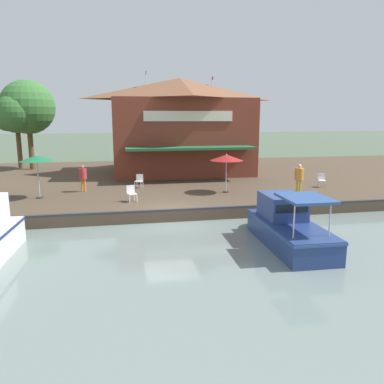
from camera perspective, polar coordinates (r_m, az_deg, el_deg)
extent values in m
plane|color=#4C5B47|center=(17.84, -3.30, -4.86)|extent=(220.00, 220.00, 0.00)
cube|color=#4C3D2D|center=(28.46, -6.28, 1.79)|extent=(22.00, 56.00, 0.60)
cube|color=#2D2D33|center=(17.77, -3.37, -2.76)|extent=(0.20, 50.40, 0.10)
cube|color=brown|center=(30.42, -1.86, 8.48)|extent=(7.87, 10.45, 5.75)
pyramid|color=brown|center=(30.47, -1.91, 15.45)|extent=(8.26, 10.97, 1.65)
cube|color=#235633|center=(25.71, -0.14, 6.69)|extent=(1.80, 8.88, 0.16)
cube|color=silver|center=(26.47, -0.50, 11.49)|extent=(0.08, 6.27, 0.70)
cylinder|color=silver|center=(31.00, 3.05, 15.52)|extent=(0.06, 0.06, 1.81)
cube|color=#B23338|center=(30.89, 3.14, 16.94)|extent=(0.36, 0.03, 0.24)
cylinder|color=silver|center=(30.19, -7.01, 15.84)|extent=(0.06, 0.06, 2.10)
cube|color=#337547|center=(30.09, -7.03, 17.58)|extent=(0.36, 0.03, 0.24)
cylinder|color=#B7B7B7|center=(22.04, -22.38, 2.00)|extent=(0.06, 0.06, 2.25)
cylinder|color=#2D2D33|center=(22.23, -22.17, -0.79)|extent=(0.36, 0.36, 0.06)
cone|color=#19663D|center=(21.91, -22.59, 4.78)|extent=(1.79, 1.79, 0.33)
cone|color=silver|center=(21.91, -22.60, 4.83)|extent=(1.11, 1.11, 0.26)
sphere|color=silver|center=(21.89, -22.63, 5.21)|extent=(0.08, 0.08, 0.08)
cylinder|color=#B7B7B7|center=(22.09, 5.22, 2.65)|extent=(0.06, 0.06, 2.12)
cylinder|color=#2D2D33|center=(22.27, 5.18, 0.03)|extent=(0.36, 0.36, 0.06)
cone|color=maroon|center=(21.97, 5.27, 5.25)|extent=(1.92, 1.92, 0.35)
cone|color=white|center=(21.96, 5.27, 5.31)|extent=(1.19, 1.19, 0.28)
sphere|color=white|center=(21.95, 5.28, 5.71)|extent=(0.08, 0.08, 0.08)
cube|color=white|center=(25.05, 19.70, 1.09)|extent=(0.05, 0.05, 0.42)
cube|color=white|center=(24.94, 18.82, 1.11)|extent=(0.05, 0.05, 0.42)
cube|color=white|center=(25.43, 19.46, 1.25)|extent=(0.05, 0.05, 0.42)
cube|color=white|center=(25.32, 18.59, 1.27)|extent=(0.05, 0.05, 0.42)
cube|color=white|center=(25.15, 19.17, 1.65)|extent=(0.54, 0.54, 0.05)
cube|color=white|center=(25.31, 19.09, 2.23)|extent=(0.15, 0.44, 0.40)
cube|color=white|center=(23.52, -7.80, 1.02)|extent=(0.05, 0.05, 0.42)
cube|color=white|center=(23.65, -8.72, 1.05)|extent=(0.05, 0.05, 0.42)
cube|color=white|center=(23.90, -7.50, 1.19)|extent=(0.05, 0.05, 0.42)
cube|color=white|center=(24.02, -8.41, 1.22)|extent=(0.05, 0.05, 0.42)
cube|color=white|center=(23.73, -8.12, 1.63)|extent=(0.57, 0.57, 0.05)
cube|color=white|center=(23.89, -7.98, 2.24)|extent=(0.20, 0.42, 0.40)
cube|color=white|center=(19.78, -8.39, -0.93)|extent=(0.05, 0.05, 0.42)
cube|color=white|center=(19.65, -9.48, -1.05)|extent=(0.05, 0.05, 0.42)
cube|color=white|center=(20.15, -8.78, -0.72)|extent=(0.05, 0.05, 0.42)
cube|color=white|center=(20.02, -9.86, -0.83)|extent=(0.05, 0.05, 0.42)
cube|color=white|center=(19.86, -9.15, -0.28)|extent=(0.55, 0.55, 0.05)
cube|color=white|center=(20.00, -9.36, 0.45)|extent=(0.17, 0.43, 0.40)
cylinder|color=gold|center=(22.38, 16.13, 0.71)|extent=(0.13, 0.13, 0.85)
cylinder|color=gold|center=(22.39, 15.69, 0.74)|extent=(0.13, 0.13, 0.85)
cylinder|color=orange|center=(22.26, 16.01, 2.66)|extent=(0.50, 0.50, 0.67)
sphere|color=#DBB28E|center=(22.20, 16.08, 3.81)|extent=(0.23, 0.23, 0.23)
cylinder|color=orange|center=(23.22, -16.41, 0.97)|extent=(0.13, 0.13, 0.77)
cylinder|color=orange|center=(23.23, -16.02, 1.00)|extent=(0.13, 0.13, 0.77)
cylinder|color=#B23338|center=(23.12, -16.31, 2.67)|extent=(0.45, 0.45, 0.61)
sphere|color=#9E7051|center=(23.06, -16.37, 3.68)|extent=(0.21, 0.21, 0.21)
cube|color=navy|center=(14.96, 14.65, -6.28)|extent=(4.83, 1.97, 0.90)
ellipsoid|color=navy|center=(17.08, 11.42, -3.95)|extent=(1.74, 1.79, 0.90)
cube|color=#2D4C84|center=(14.85, 14.72, -4.91)|extent=(4.89, 2.01, 0.10)
cube|color=navy|center=(15.46, 13.56, -2.08)|extent=(1.93, 1.52, 0.96)
cube|color=black|center=(14.61, 14.99, -2.44)|extent=(0.10, 1.29, 0.34)
cube|color=#2D4C84|center=(13.56, 16.91, -0.92)|extent=(1.94, 1.62, 0.09)
cylinder|color=silver|center=(13.51, 20.28, -3.83)|extent=(0.05, 0.05, 1.22)
cylinder|color=silver|center=(12.93, 15.29, -4.18)|extent=(0.05, 0.05, 1.22)
cylinder|color=brown|center=(34.83, -23.32, 6.10)|extent=(0.43, 0.43, 3.55)
sphere|color=#387033|center=(34.74, -23.77, 11.75)|extent=(4.45, 4.45, 4.45)
sphere|color=#387033|center=(34.02, -25.15, 10.92)|extent=(3.11, 3.11, 3.11)
cylinder|color=brown|center=(35.77, -24.81, 6.05)|extent=(0.39, 0.39, 3.49)
sphere|color=#427A38|center=(35.68, -25.22, 10.93)|extent=(3.50, 3.50, 3.50)
sphere|color=#427A38|center=(35.13, -26.29, 10.28)|extent=(2.45, 2.45, 2.45)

